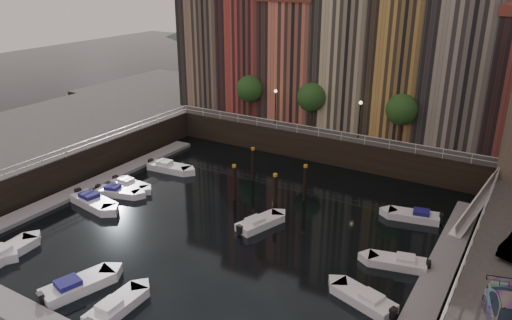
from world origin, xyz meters
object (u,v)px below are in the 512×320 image
Objects in this scene: gangway at (478,202)px; boat_left_2 at (117,192)px; car_c at (510,319)px; mooring_pilings at (266,181)px; boat_left_1 at (93,202)px.

boat_left_2 is (-29.64, -11.40, -1.58)m from gangway.
mooring_pilings is at bearing 133.52° from car_c.
boat_left_2 is 0.87× the size of car_c.
boat_left_2 is at bearing 95.35° from boat_left_1.
car_c is at bearing -31.17° from mooring_pilings.
boat_left_1 is 33.94m from car_c.
boat_left_2 is at bearing -158.95° from gangway.
gangway reaches higher than boat_left_2.
gangway is 1.58× the size of boat_left_1.
gangway is 33.04m from boat_left_1.
car_c is (33.62, -3.28, 3.34)m from boat_left_1.
car_c reaches higher than boat_left_2.
boat_left_2 is (-12.17, -6.84, -1.32)m from mooring_pilings.
gangway is 1.23× the size of mooring_pilings.
boat_left_2 is at bearing -150.69° from mooring_pilings.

